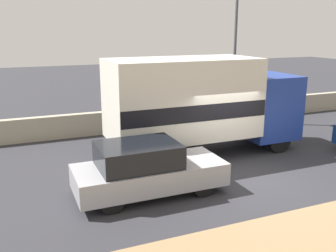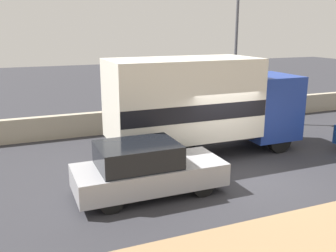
% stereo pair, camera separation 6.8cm
% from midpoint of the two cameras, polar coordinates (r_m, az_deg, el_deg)
% --- Properties ---
extents(ground_plane, '(80.00, 80.00, 0.00)m').
position_cam_midpoint_polar(ground_plane, '(12.41, 11.83, -7.52)').
color(ground_plane, '#2D2D33').
extents(stone_wall_backdrop, '(60.00, 0.35, 1.01)m').
position_cam_midpoint_polar(stone_wall_backdrop, '(17.94, -0.10, 1.42)').
color(stone_wall_backdrop, '#A39984').
rests_on(stone_wall_backdrop, ground_plane).
extents(street_lamp, '(0.56, 0.28, 6.44)m').
position_cam_midpoint_polar(street_lamp, '(18.64, 10.41, 11.80)').
color(street_lamp, '#4C4C51').
rests_on(street_lamp, ground_plane).
extents(box_truck, '(7.29, 2.52, 3.61)m').
position_cam_midpoint_polar(box_truck, '(13.71, 5.00, 3.51)').
color(box_truck, navy).
rests_on(box_truck, ground_plane).
extents(car_hatchback, '(4.27, 1.77, 1.54)m').
position_cam_midpoint_polar(car_hatchback, '(10.68, -3.21, -6.55)').
color(car_hatchback, '#9E9EA3').
rests_on(car_hatchback, ground_plane).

